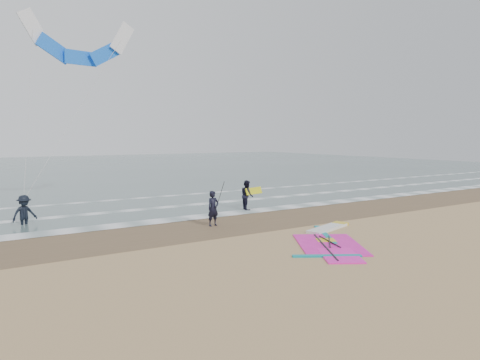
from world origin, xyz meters
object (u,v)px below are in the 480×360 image
windsurf_rig (330,239)px  person_standing (213,208)px  person_walking (247,195)px  person_wading (24,207)px  surf_kite (80,46)px

windsurf_rig → person_standing: size_ratio=3.43×
person_walking → person_wading: person_wading is taller
person_standing → surf_kite: (-3.95, 8.51, 8.52)m
windsurf_rig → surf_kite: 17.70m
person_wading → surf_kite: size_ratio=0.18×
person_standing → person_wading: (-7.52, 4.89, 0.06)m
windsurf_rig → surf_kite: (-6.64, 13.51, 9.31)m
person_wading → person_walking: bearing=-30.3°
person_walking → surf_kite: (-7.72, 5.60, 8.49)m
person_walking → surf_kite: surf_kite is taller
windsurf_rig → person_walking: person_walking is taller
windsurf_rig → surf_kite: bearing=116.2°
surf_kite → windsurf_rig: bearing=-63.8°
person_standing → person_walking: 4.76m
windsurf_rig → person_walking: (1.08, 7.91, 0.82)m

